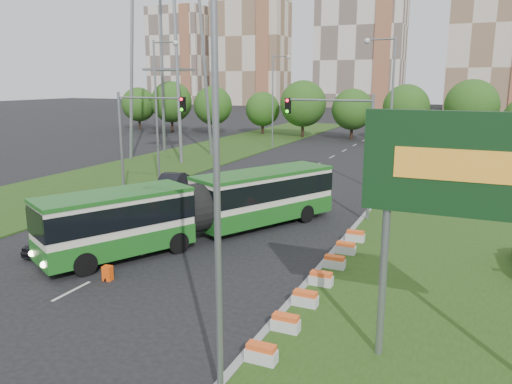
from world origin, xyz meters
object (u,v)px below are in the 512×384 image
at_px(billboard, 471,177).
at_px(traffic_mast_left, 138,129).
at_px(traffic_mast_median, 345,137).
at_px(shopping_trolley, 108,273).
at_px(car_left_near, 55,239).
at_px(articulated_bus, 199,206).
at_px(pedestrian, 76,250).
at_px(car_left_far, 171,183).

bearing_deg(billboard, traffic_mast_left, 146.45).
distance_m(traffic_mast_median, shopping_trolley, 16.85).
relative_size(car_left_near, shopping_trolley, 5.65).
bearing_deg(articulated_bus, pedestrian, -86.69).
relative_size(traffic_mast_median, traffic_mast_left, 1.00).
bearing_deg(car_left_near, shopping_trolley, -28.98).
height_order(articulated_bus, car_left_near, articulated_bus).
xyz_separation_m(car_left_far, shopping_trolley, (7.37, -16.46, -0.43)).
height_order(traffic_mast_left, shopping_trolley, traffic_mast_left).
height_order(traffic_mast_median, car_left_far, traffic_mast_median).
bearing_deg(billboard, traffic_mast_median, 115.03).
xyz_separation_m(car_left_near, car_left_far, (-2.16, 14.37, 0.11)).
xyz_separation_m(traffic_mast_left, car_left_far, (0.64, 3.04, -4.58)).
bearing_deg(car_left_near, car_left_far, 91.46).
distance_m(billboard, car_left_far, 28.95).
distance_m(billboard, traffic_mast_median, 17.68).
bearing_deg(traffic_mast_median, car_left_far, 171.99).
distance_m(traffic_mast_left, car_left_near, 12.57).
xyz_separation_m(traffic_mast_median, shopping_trolley, (-7.14, -14.42, -5.01)).
distance_m(billboard, articulated_bus, 17.15).
relative_size(car_left_near, car_left_far, 0.82).
height_order(traffic_mast_left, pedestrian, traffic_mast_left).
xyz_separation_m(billboard, car_left_near, (-19.83, 3.68, -5.51)).
height_order(traffic_mast_left, car_left_far, traffic_mast_left).
height_order(car_left_near, car_left_far, car_left_far).
bearing_deg(car_left_far, billboard, -53.16).
bearing_deg(billboard, pedestrian, 172.48).
bearing_deg(pedestrian, car_left_far, 15.97).
distance_m(traffic_mast_median, pedestrian, 17.32).
distance_m(car_left_near, pedestrian, 3.17).
distance_m(traffic_mast_median, car_left_near, 18.07).
bearing_deg(car_left_near, articulated_bus, 34.63).
distance_m(traffic_mast_left, shopping_trolley, 16.41).
bearing_deg(shopping_trolley, articulated_bus, 80.25).
relative_size(traffic_mast_median, articulated_bus, 0.44).
height_order(billboard, pedestrian, billboard).
xyz_separation_m(traffic_mast_median, pedestrian, (-9.54, -13.76, -4.44)).
bearing_deg(pedestrian, articulated_bus, -25.75).
xyz_separation_m(traffic_mast_median, car_left_far, (-14.51, 2.04, -4.58)).
bearing_deg(car_left_far, car_left_near, -95.24).
bearing_deg(car_left_near, pedestrian, -34.08).
relative_size(traffic_mast_left, articulated_bus, 0.44).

